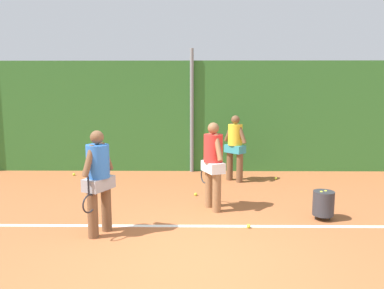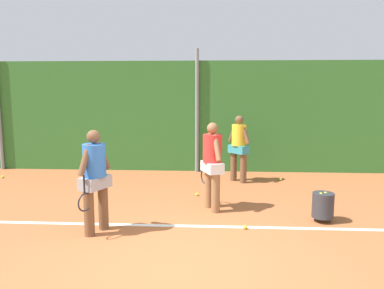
# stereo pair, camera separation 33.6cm
# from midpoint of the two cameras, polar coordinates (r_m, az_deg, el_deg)

# --- Properties ---
(ground_plane) EXTENTS (29.12, 29.12, 0.00)m
(ground_plane) POSITION_cam_midpoint_polar(r_m,az_deg,el_deg) (6.63, -1.89, -11.31)
(ground_plane) COLOR #A85B33
(hedge_fence_backdrop) EXTENTS (18.93, 0.25, 2.97)m
(hedge_fence_backdrop) POSITION_cam_midpoint_polar(r_m,az_deg,el_deg) (10.27, -0.96, 4.24)
(hedge_fence_backdrop) COLOR #33702D
(hedge_fence_backdrop) RESTS_ON ground_plane
(fence_post_center) EXTENTS (0.10, 0.10, 3.28)m
(fence_post_center) POSITION_cam_midpoint_polar(r_m,az_deg,el_deg) (10.08, -0.99, 5.04)
(fence_post_center) COLOR gray
(fence_post_center) RESTS_ON ground_plane
(court_baseline_paint) EXTENTS (13.83, 0.10, 0.01)m
(court_baseline_paint) POSITION_cam_midpoint_polar(r_m,az_deg,el_deg) (6.35, -2.01, -12.21)
(court_baseline_paint) COLOR white
(court_baseline_paint) RESTS_ON ground_plane
(player_foreground_near) EXTENTS (0.46, 0.72, 1.62)m
(player_foreground_near) POSITION_cam_midpoint_polar(r_m,az_deg,el_deg) (5.98, -15.56, -4.78)
(player_foreground_near) COLOR brown
(player_foreground_near) RESTS_ON ground_plane
(player_midcourt) EXTENTS (0.45, 0.69, 1.63)m
(player_midcourt) POSITION_cam_midpoint_polar(r_m,az_deg,el_deg) (6.95, 1.81, -2.57)
(player_midcourt) COLOR #8C603D
(player_midcourt) RESTS_ON ground_plane
(player_backcourt_far) EXTENTS (0.53, 0.53, 1.61)m
(player_backcourt_far) POSITION_cam_midpoint_polar(r_m,az_deg,el_deg) (9.13, 5.47, -0.01)
(player_backcourt_far) COLOR brown
(player_backcourt_far) RESTS_ON ground_plane
(ball_hopper) EXTENTS (0.36, 0.36, 0.51)m
(ball_hopper) POSITION_cam_midpoint_polar(r_m,az_deg,el_deg) (6.88, 17.92, -8.44)
(ball_hopper) COLOR #2D2D33
(ball_hopper) RESTS_ON ground_plane
(tennis_ball_2) EXTENTS (0.07, 0.07, 0.07)m
(tennis_ball_2) POSITION_cam_midpoint_polar(r_m,az_deg,el_deg) (8.02, -0.65, -7.54)
(tennis_ball_2) COLOR #CCDB33
(tennis_ball_2) RESTS_ON ground_plane
(tennis_ball_3) EXTENTS (0.07, 0.07, 0.07)m
(tennis_ball_3) POSITION_cam_midpoint_polar(r_m,az_deg,el_deg) (9.59, 11.58, -5.03)
(tennis_ball_3) COLOR #CCDB33
(tennis_ball_3) RESTS_ON ground_plane
(tennis_ball_4) EXTENTS (0.07, 0.07, 0.07)m
(tennis_ball_4) POSITION_cam_midpoint_polar(r_m,az_deg,el_deg) (6.30, 7.00, -12.16)
(tennis_ball_4) COLOR #CCDB33
(tennis_ball_4) RESTS_ON ground_plane
(tennis_ball_6) EXTENTS (0.07, 0.07, 0.07)m
(tennis_ball_6) POSITION_cam_midpoint_polar(r_m,az_deg,el_deg) (10.34, -18.31, -4.31)
(tennis_ball_6) COLOR #CCDB33
(tennis_ball_6) RESTS_ON ground_plane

